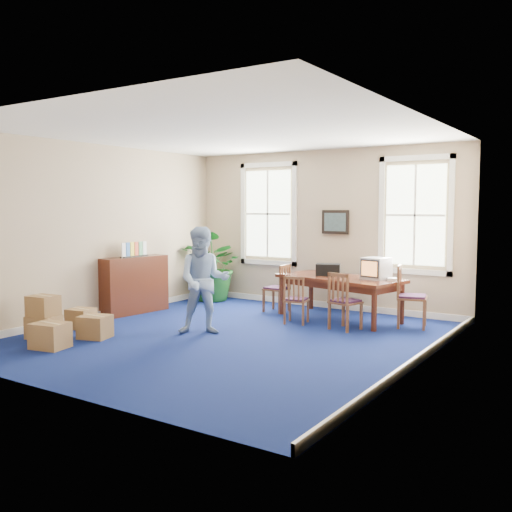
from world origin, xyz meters
The scene contains 25 objects.
floor centered at (0.00, 0.00, 0.00)m, with size 6.50×6.50×0.00m, color navy.
ceiling centered at (0.00, 0.00, 3.20)m, with size 6.50×6.50×0.00m, color white.
wall_back centered at (0.00, 3.25, 1.60)m, with size 6.50×6.50×0.00m, color tan.
wall_front centered at (0.00, -3.25, 1.60)m, with size 6.50×6.50×0.00m, color tan.
wall_left centered at (-3.00, 0.00, 1.60)m, with size 6.50×6.50×0.00m, color tan.
wall_right centered at (3.00, 0.00, 1.60)m, with size 6.50×6.50×0.00m, color tan.
baseboard_back centered at (0.00, 3.22, 0.06)m, with size 6.00×0.04×0.12m, color white.
baseboard_left centered at (-2.97, 0.00, 0.06)m, with size 0.04×6.50×0.12m, color white.
baseboard_right centered at (2.97, 0.00, 0.06)m, with size 0.04×6.50×0.12m, color white.
window_left centered at (-1.30, 3.23, 1.90)m, with size 1.40×0.12×2.20m, color white, non-canonical shape.
window_right centered at (1.90, 3.23, 1.90)m, with size 1.40×0.12×2.20m, color white, non-canonical shape.
wall_picture centered at (0.30, 3.20, 1.75)m, with size 0.58×0.06×0.48m, color black, non-canonical shape.
conference_table centered at (0.83, 2.29, 0.39)m, with size 2.29×1.04×0.78m, color #4B1F11, non-canonical shape.
crt_tv centered at (1.50, 2.34, 0.97)m, with size 0.42×0.46×0.38m, color #B7B7BC, non-canonical shape.
game_console centered at (1.82, 2.29, 0.80)m, with size 0.15×0.19×0.05m, color white.
equipment_bag centered at (0.57, 2.34, 0.89)m, with size 0.44×0.29×0.22m, color black.
chair_near_left centered at (0.36, 1.51, 0.43)m, with size 0.38×0.38×0.86m, color brown, non-canonical shape.
chair_near_right centered at (1.30, 1.51, 0.48)m, with size 0.44×0.44×0.97m, color brown, non-canonical shape.
chair_end_left centered at (-0.52, 2.29, 0.47)m, with size 0.42×0.42×0.93m, color brown, non-canonical shape.
chair_end_right centered at (2.18, 2.29, 0.53)m, with size 0.48×0.48×1.07m, color brown, non-canonical shape.
man centered at (-0.50, -0.03, 0.87)m, with size 0.85×0.66×1.74m, color #8DABD0.
credenza centered at (-2.75, 0.66, 0.55)m, with size 0.40×1.39×1.10m, color #4B1F11.
brochure_rack centered at (-2.73, 0.66, 1.25)m, with size 0.12×0.69×0.30m, color #99999E, non-canonical shape.
potted_plant centered at (-2.31, 2.66, 0.78)m, with size 1.40×1.22×1.56m, color #15501A.
cardboard_boxes centered at (-2.23, -1.56, 0.36)m, with size 1.24×1.24×0.71m, color olive, non-canonical shape.
Camera 1 is at (5.19, -7.21, 2.07)m, focal length 40.00 mm.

